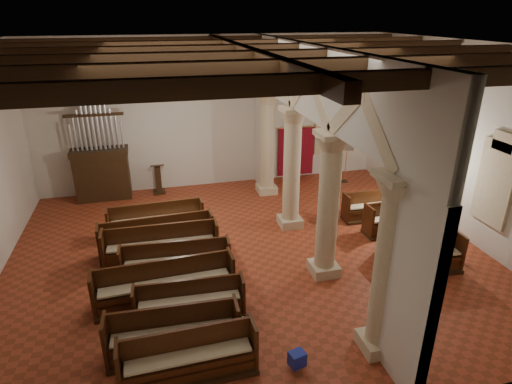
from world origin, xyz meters
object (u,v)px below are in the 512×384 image
object	(u,v)px
pipe_organ	(101,165)
lectern	(158,181)
processional_banner	(346,164)
nave_pew_0	(189,363)
aisle_pew_0	(428,259)

from	to	relation	value
pipe_organ	lectern	xyz separation A→B (m)	(2.07, -0.01, -0.84)
processional_banner	nave_pew_0	size ratio (longest dim) A/B	0.90
nave_pew_0	pipe_organ	bearing A→B (deg)	101.43
lectern	processional_banner	world-z (taller)	processional_banner
pipe_organ	nave_pew_0	size ratio (longest dim) A/B	1.62
processional_banner	nave_pew_0	world-z (taller)	processional_banner
pipe_organ	aisle_pew_0	size ratio (longest dim) A/B	2.33
lectern	nave_pew_0	size ratio (longest dim) A/B	0.47
processional_banner	aisle_pew_0	size ratio (longest dim) A/B	1.30
pipe_organ	processional_banner	distance (m)	9.91
pipe_organ	processional_banner	world-z (taller)	pipe_organ
lectern	pipe_organ	bearing A→B (deg)	178.57
pipe_organ	lectern	size ratio (longest dim) A/B	3.41
lectern	nave_pew_0	distance (m)	9.79
pipe_organ	nave_pew_0	world-z (taller)	pipe_organ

